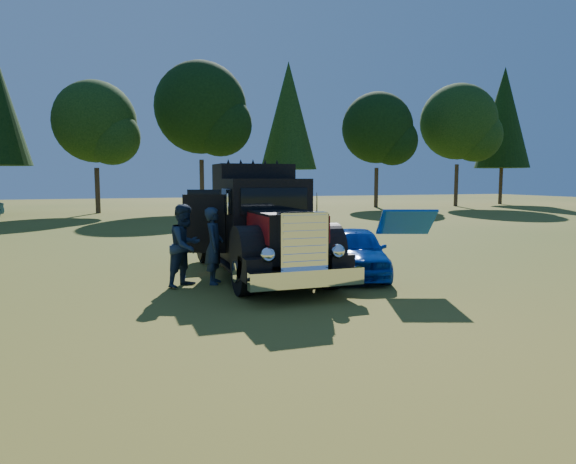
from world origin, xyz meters
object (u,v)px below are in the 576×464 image
(diamond_t_truck, at_px, (262,229))
(hotrod_coupe, at_px, (355,251))
(spectator_near, at_px, (214,246))
(spectator_far, at_px, (185,245))

(diamond_t_truck, bearing_deg, hotrod_coupe, -16.06)
(spectator_near, height_order, spectator_far, spectator_far)
(diamond_t_truck, distance_m, hotrod_coupe, 2.59)
(diamond_t_truck, relative_size, spectator_far, 3.59)
(hotrod_coupe, xyz_separation_m, spectator_near, (-3.81, 0.13, 0.29))
(spectator_near, bearing_deg, diamond_t_truck, -49.94)
(diamond_t_truck, xyz_separation_m, hotrod_coupe, (2.41, -0.69, -0.62))
(hotrod_coupe, bearing_deg, spectator_near, 177.99)
(spectator_near, xyz_separation_m, spectator_far, (-0.72, -0.09, 0.05))
(hotrod_coupe, distance_m, spectator_near, 3.82)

